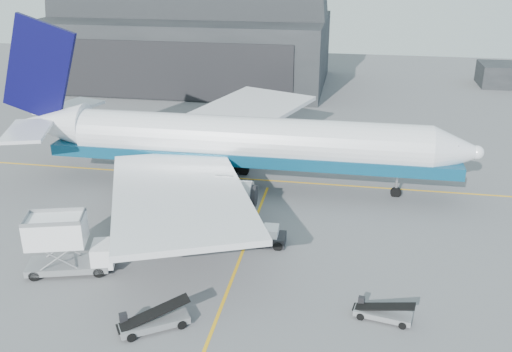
% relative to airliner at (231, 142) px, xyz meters
% --- Properties ---
extents(ground, '(200.00, 200.00, 0.00)m').
position_rel_airliner_xyz_m(ground, '(3.93, -18.01, -4.99)').
color(ground, '#565659').
rests_on(ground, ground).
extents(taxi_lines, '(80.00, 42.12, 0.02)m').
position_rel_airliner_xyz_m(taxi_lines, '(3.93, -5.34, -4.98)').
color(taxi_lines, gold).
rests_on(taxi_lines, ground).
extents(hangar, '(50.00, 28.30, 28.00)m').
position_rel_airliner_xyz_m(hangar, '(-18.07, 46.94, 4.55)').
color(hangar, black).
rests_on(hangar, ground).
extents(airliner, '(50.82, 49.28, 17.83)m').
position_rel_airliner_xyz_m(airliner, '(0.00, 0.00, 0.00)').
color(airliner, white).
rests_on(airliner, ground).
extents(catering_truck, '(7.23, 4.25, 4.68)m').
position_rel_airliner_xyz_m(catering_truck, '(-9.15, -19.29, -2.62)').
color(catering_truck, gray).
rests_on(catering_truck, ground).
extents(pushback_tug, '(3.72, 2.23, 1.70)m').
position_rel_airliner_xyz_m(pushback_tug, '(5.63, -12.19, -4.35)').
color(pushback_tug, black).
rests_on(pushback_tug, ground).
extents(belt_loader_a, '(4.82, 3.89, 1.91)m').
position_rel_airliner_xyz_m(belt_loader_a, '(-0.05, -25.13, -4.40)').
color(belt_loader_a, gray).
rests_on(belt_loader_a, ground).
extents(belt_loader_b, '(4.28, 2.08, 1.60)m').
position_rel_airliner_xyz_m(belt_loader_b, '(15.29, -21.37, -4.50)').
color(belt_loader_b, gray).
rests_on(belt_loader_b, ground).
extents(traffic_cone, '(0.36, 0.36, 0.52)m').
position_rel_airliner_xyz_m(traffic_cone, '(-0.86, -11.55, -4.74)').
color(traffic_cone, '#E54D07').
rests_on(traffic_cone, ground).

